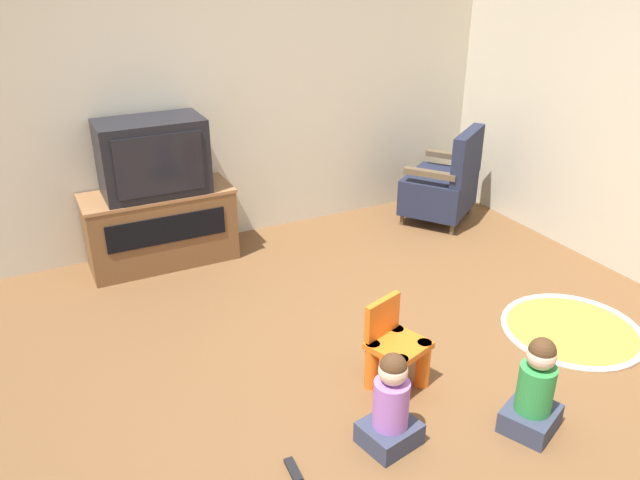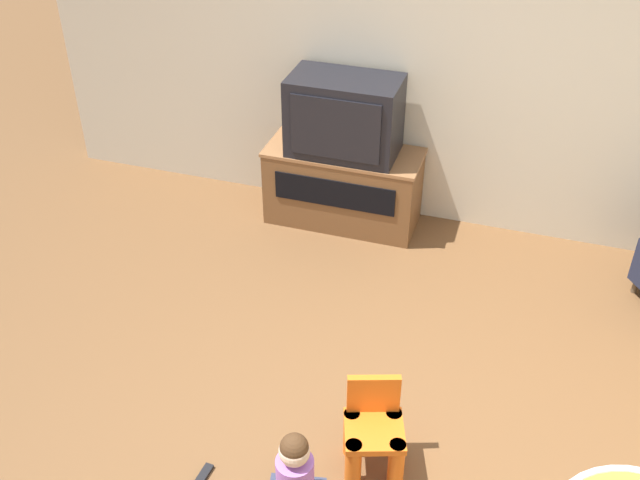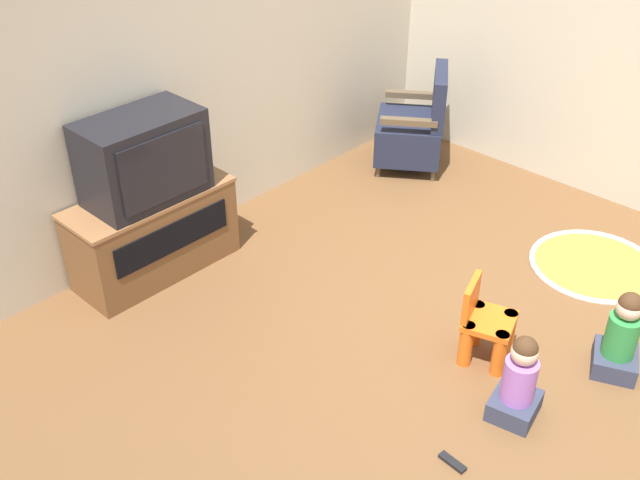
# 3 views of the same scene
# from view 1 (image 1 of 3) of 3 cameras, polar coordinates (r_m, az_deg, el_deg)

# --- Properties ---
(ground_plane) EXTENTS (30.00, 30.00, 0.00)m
(ground_plane) POSITION_cam_1_polar(r_m,az_deg,el_deg) (3.58, 5.10, -13.17)
(ground_plane) COLOR brown
(wall_back) EXTENTS (5.45, 0.12, 2.60)m
(wall_back) POSITION_cam_1_polar(r_m,az_deg,el_deg) (4.98, -11.90, 14.00)
(wall_back) COLOR beige
(wall_back) RESTS_ON ground_plane
(tv_cabinet) EXTENTS (1.11, 0.46, 0.58)m
(tv_cabinet) POSITION_cam_1_polar(r_m,az_deg,el_deg) (4.90, -14.36, 1.27)
(tv_cabinet) COLOR brown
(tv_cabinet) RESTS_ON ground_plane
(television) EXTENTS (0.75, 0.44, 0.55)m
(television) POSITION_cam_1_polar(r_m,az_deg,el_deg) (4.70, -15.05, 7.36)
(television) COLOR black
(television) RESTS_ON tv_cabinet
(black_armchair) EXTENTS (0.82, 0.80, 0.84)m
(black_armchair) POSITION_cam_1_polar(r_m,az_deg,el_deg) (5.60, 11.25, 4.96)
(black_armchair) COLOR brown
(black_armchair) RESTS_ON ground_plane
(yellow_kid_chair) EXTENTS (0.36, 0.35, 0.50)m
(yellow_kid_chair) POSITION_cam_1_polar(r_m,az_deg,el_deg) (3.48, 6.89, -10.14)
(yellow_kid_chair) COLOR orange
(yellow_kid_chair) RESTS_ON ground_plane
(play_mat) EXTENTS (0.88, 0.88, 0.04)m
(play_mat) POSITION_cam_1_polar(r_m,az_deg,el_deg) (4.32, 22.02, -7.62)
(play_mat) COLOR gold
(play_mat) RESTS_ON ground_plane
(child_watching_left) EXTENTS (0.35, 0.33, 0.54)m
(child_watching_left) POSITION_cam_1_polar(r_m,az_deg,el_deg) (3.34, 19.06, -12.91)
(child_watching_left) COLOR #33384C
(child_watching_left) RESTS_ON ground_plane
(child_watching_center) EXTENTS (0.31, 0.28, 0.52)m
(child_watching_center) POSITION_cam_1_polar(r_m,az_deg,el_deg) (3.11, 6.50, -14.85)
(child_watching_center) COLOR #33384C
(child_watching_center) RESTS_ON ground_plane
(remote_control) EXTENTS (0.05, 0.15, 0.02)m
(remote_control) POSITION_cam_1_polar(r_m,az_deg,el_deg) (3.10, -2.46, -20.27)
(remote_control) COLOR black
(remote_control) RESTS_ON ground_plane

